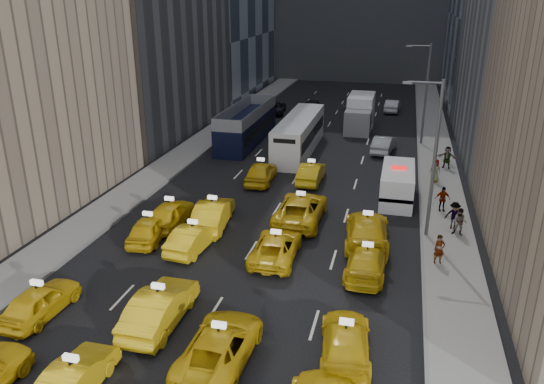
{
  "coord_description": "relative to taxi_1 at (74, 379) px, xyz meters",
  "views": [
    {
      "loc": [
        7.32,
        -16.87,
        13.3
      ],
      "look_at": [
        0.21,
        11.85,
        2.0
      ],
      "focal_mm": 35.0,
      "sensor_mm": 36.0,
      "label": 1
    }
  ],
  "objects": [
    {
      "name": "taxi_7",
      "position": [
        8.92,
        4.36,
        0.01
      ],
      "size": [
        2.41,
        4.82,
        1.35
      ],
      "primitive_type": "imported",
      "rotation": [
        0.0,
        0.0,
        3.26
      ],
      "color": "gold",
      "rests_on": "ground"
    },
    {
      "name": "taxi_17",
      "position": [
        4.19,
        23.71,
        0.06
      ],
      "size": [
        1.56,
        4.4,
        1.45
      ],
      "primitive_type": "imported",
      "rotation": [
        0.0,
        0.0,
        3.13
      ],
      "color": "gold",
      "rests_on": "ground"
    },
    {
      "name": "taxi_9",
      "position": [
        -0.16,
        11.49,
        0.04
      ],
      "size": [
        1.89,
        4.43,
        1.42
      ],
      "primitive_type": "imported",
      "rotation": [
        0.0,
        0.0,
        3.05
      ],
      "color": "gold",
      "rests_on": "ground"
    },
    {
      "name": "box_truck",
      "position": [
        6.19,
        40.83,
        0.97
      ],
      "size": [
        3.39,
        7.51,
        3.32
      ],
      "rotation": [
        0.0,
        0.0,
        0.13
      ],
      "color": "white",
      "rests_on": "ground"
    },
    {
      "name": "curb_west",
      "position": [
        -6.12,
        29.09,
        -0.58
      ],
      "size": [
        0.15,
        90.0,
        0.18
      ],
      "primitive_type": "cube",
      "color": "slate",
      "rests_on": "ground"
    },
    {
      "name": "double_decker",
      "position": [
        -3.54,
        33.2,
        1.01
      ],
      "size": [
        3.16,
        11.74,
        3.38
      ],
      "rotation": [
        0.0,
        0.0,
        -0.04
      ],
      "color": "black",
      "rests_on": "ground"
    },
    {
      "name": "ground",
      "position": [
        2.93,
        4.09,
        -0.67
      ],
      "size": [
        160.0,
        160.0,
        0.0
      ],
      "primitive_type": "plane",
      "color": "black",
      "rests_on": "ground"
    },
    {
      "name": "taxi_6",
      "position": [
        4.33,
        2.92,
        0.04
      ],
      "size": [
        2.46,
        5.14,
        1.41
      ],
      "primitive_type": "imported",
      "rotation": [
        0.0,
        0.0,
        3.12
      ],
      "color": "gold",
      "rests_on": "ground"
    },
    {
      "name": "taxi_16",
      "position": [
        0.6,
        22.79,
        0.11
      ],
      "size": [
        2.09,
        4.66,
        1.56
      ],
      "primitive_type": "imported",
      "rotation": [
        0.0,
        0.0,
        3.2
      ],
      "color": "gold",
      "rests_on": "ground"
    },
    {
      "name": "taxi_10",
      "position": [
        4.45,
        11.51,
        -0.0
      ],
      "size": [
        2.33,
        4.85,
        1.33
      ],
      "primitive_type": "imported",
      "rotation": [
        0.0,
        0.0,
        3.17
      ],
      "color": "gold",
      "rests_on": "ground"
    },
    {
      "name": "pedestrian_3",
      "position": [
        13.24,
        20.0,
        0.29
      ],
      "size": [
        1.01,
        0.6,
        1.61
      ],
      "primitive_type": "imported",
      "rotation": [
        0.0,
        0.0,
        0.19
      ],
      "color": "gray",
      "rests_on": "sidewalk_east"
    },
    {
      "name": "pedestrian_4",
      "position": [
        13.03,
        25.68,
        0.32
      ],
      "size": [
        0.93,
        0.75,
        1.68
      ],
      "primitive_type": "imported",
      "rotation": [
        0.0,
        0.0,
        -0.43
      ],
      "color": "gray",
      "rests_on": "sidewalk_east"
    },
    {
      "name": "taxi_15",
      "position": [
        8.96,
        14.37,
        0.17
      ],
      "size": [
        2.77,
        5.91,
        1.67
      ],
      "primitive_type": "imported",
      "rotation": [
        0.0,
        0.0,
        3.22
      ],
      "color": "gold",
      "rests_on": "ground"
    },
    {
      "name": "taxi_5",
      "position": [
        1.07,
        4.63,
        0.14
      ],
      "size": [
        1.72,
        4.89,
        1.61
      ],
      "primitive_type": "imported",
      "rotation": [
        0.0,
        0.0,
        3.14
      ],
      "color": "gold",
      "rests_on": "ground"
    },
    {
      "name": "taxi_12",
      "position": [
        -2.71,
        14.14,
        0.08
      ],
      "size": [
        1.83,
        4.43,
        1.5
      ],
      "primitive_type": "imported",
      "rotation": [
        0.0,
        0.0,
        3.16
      ],
      "color": "gold",
      "rests_on": "ground"
    },
    {
      "name": "misc_car_1",
      "position": [
        -3.91,
        45.8,
        0.02
      ],
      "size": [
        2.92,
        5.17,
        1.36
      ],
      "primitive_type": "imported",
      "rotation": [
        0.0,
        0.0,
        3.28
      ],
      "color": "black",
      "rests_on": "ground"
    },
    {
      "name": "sidewalk_east",
      "position": [
        13.43,
        29.09,
        -0.59
      ],
      "size": [
        3.0,
        90.0,
        0.15
      ],
      "primitive_type": "cube",
      "color": "gray",
      "rests_on": "ground"
    },
    {
      "name": "city_bus",
      "position": [
        1.78,
        31.31,
        0.86
      ],
      "size": [
        3.72,
        12.1,
        3.08
      ],
      "rotation": [
        0.0,
        0.0,
        0.11
      ],
      "color": "silver",
      "rests_on": "ground"
    },
    {
      "name": "misc_car_4",
      "position": [
        9.18,
        49.88,
        0.05
      ],
      "size": [
        1.83,
        4.43,
        1.43
      ],
      "primitive_type": "imported",
      "rotation": [
        0.0,
        0.0,
        3.07
      ],
      "color": "#B0B2B8",
      "rests_on": "ground"
    },
    {
      "name": "curb_east",
      "position": [
        11.98,
        29.09,
        -0.58
      ],
      "size": [
        0.15,
        90.0,
        0.18
      ],
      "primitive_type": "cube",
      "color": "slate",
      "rests_on": "ground"
    },
    {
      "name": "taxi_13",
      "position": [
        -0.17,
        14.62,
        0.14
      ],
      "size": [
        2.26,
        5.09,
        1.62
      ],
      "primitive_type": "imported",
      "rotation": [
        0.0,
        0.0,
        3.25
      ],
      "color": "gold",
      "rests_on": "ground"
    },
    {
      "name": "misc_car_0",
      "position": [
        8.97,
        32.86,
        0.07
      ],
      "size": [
        2.05,
        4.59,
        1.46
      ],
      "primitive_type": "imported",
      "rotation": [
        0.0,
        0.0,
        3.03
      ],
      "color": "#9FA3A6",
      "rests_on": "ground"
    },
    {
      "name": "misc_car_2",
      "position": [
        4.68,
        50.63,
        0.08
      ],
      "size": [
        2.33,
        5.22,
        1.49
      ],
      "primitive_type": "imported",
      "rotation": [
        0.0,
        0.0,
        3.09
      ],
      "color": "slate",
      "rests_on": "ground"
    },
    {
      "name": "taxi_4",
      "position": [
        -4.25,
        3.95,
        0.03
      ],
      "size": [
        1.85,
        4.19,
        1.4
      ],
      "primitive_type": "imported",
      "rotation": [
        0.0,
        0.0,
        3.09
      ],
      "color": "gold",
      "rests_on": "ground"
    },
    {
      "name": "pedestrian_1",
      "position": [
        14.03,
        16.51,
        0.29
      ],
      "size": [
        0.87,
        0.63,
        1.62
      ],
      "primitive_type": "imported",
      "rotation": [
        0.0,
        0.0,
        -0.27
      ],
      "color": "gray",
      "rests_on": "sidewalk_east"
    },
    {
      "name": "streetlight_far",
      "position": [
        12.11,
        36.09,
        4.25
      ],
      "size": [
        2.15,
        0.22,
        9.0
      ],
      "color": "#595B60",
      "rests_on": "ground"
    },
    {
      "name": "taxi_1",
      "position": [
        0.0,
        0.0,
        0.0
      ],
      "size": [
        1.43,
        4.05,
        1.33
      ],
      "primitive_type": "imported",
      "rotation": [
        0.0,
        0.0,
        3.15
      ],
      "color": "gold",
      "rests_on": "ground"
    },
    {
      "name": "pedestrian_0",
      "position": [
        12.73,
        12.75,
        0.27
      ],
      "size": [
        0.66,
        0.53,
        1.57
      ],
      "primitive_type": "imported",
      "rotation": [
        0.0,
        0.0,
        0.3
      ],
      "color": "gray",
      "rests_on": "sidewalk_east"
    },
    {
      "name": "nypd_van",
      "position": [
        10.4,
        21.65,
        0.4
      ],
      "size": [
        2.2,
        5.54,
        2.37
      ],
      "rotation": [
        0.0,
        0.0,
        -0.01
      ],
      "color": "white",
      "rests_on": "ground"
    },
    {
      "name": "taxi_11",
      "position": [
        9.22,
        11.06,
        0.03
      ],
      "size": [
        2.09,
        4.85,
        1.39
      ],
      "primitive_type": "imported",
      "rotation": [
        0.0,
        0.0,
        3.11
      ],
      "color": "gold",
      "rests_on": "ground"
    },
    {
      "name": "taxi_8",
      "position": [
        -3.03,
        11.94,
        0.04
      ],
      "size": [
        2.21,
        4.32,
        1.41
      ],
      "primitive_type": "imported",
      "rotation": [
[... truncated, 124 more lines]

